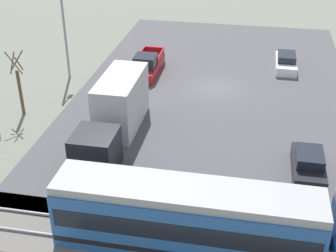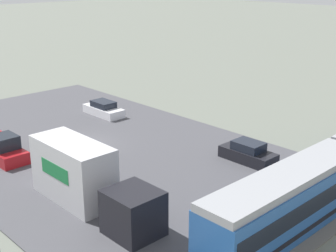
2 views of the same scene
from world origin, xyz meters
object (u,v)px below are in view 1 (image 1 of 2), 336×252
sedan_car_0 (308,165)px  sedan_car_1 (286,62)px  box_truck (116,112)px  pickup_truck (147,66)px  street_tree (19,86)px  light_rail_tram (328,236)px  street_lamp_near_crossing (66,29)px

sedan_car_0 → sedan_car_1: (0.86, -17.12, -0.05)m
box_truck → sedan_car_0: box_truck is taller
pickup_truck → street_tree: bearing=51.5°
light_rail_tram → street_tree: (20.86, -11.56, 0.55)m
sedan_car_0 → box_truck: bearing=169.2°
light_rail_tram → street_tree: street_tree is taller
pickup_truck → sedan_car_0: bearing=134.2°
sedan_car_0 → street_tree: bearing=168.7°
sedan_car_0 → light_rail_tram: bearing=-88.2°
pickup_truck → sedan_car_0: (-13.16, 13.54, -0.10)m
light_rail_tram → street_tree: size_ratio=5.09×
street_lamp_near_crossing → pickup_truck: bearing=-164.7°
box_truck → pickup_truck: box_truck is taller
light_rail_tram → sedan_car_0: light_rail_tram is taller
pickup_truck → street_tree: (7.47, 9.41, 1.50)m
sedan_car_1 → box_truck: bearing=-129.1°
box_truck → sedan_car_1: 18.94m
pickup_truck → sedan_car_0: 18.88m
sedan_car_1 → street_tree: size_ratio=0.90×
light_rail_tram → pickup_truck: 24.90m
sedan_car_0 → street_lamp_near_crossing: size_ratio=0.58×
box_truck → sedan_car_1: bearing=-129.1°
box_truck → pickup_truck: bearing=-88.0°
sedan_car_0 → sedan_car_1: 17.14m
light_rail_tram → box_truck: 16.32m
street_tree → pickup_truck: bearing=-128.5°
box_truck → sedan_car_1: box_truck is taller
sedan_car_1 → street_lamp_near_crossing: 20.06m
sedan_car_0 → street_tree: (20.63, -4.13, 1.60)m
light_rail_tram → street_lamp_near_crossing: bearing=-43.7°
box_truck → street_tree: 8.06m
light_rail_tram → street_lamp_near_crossing: 27.85m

